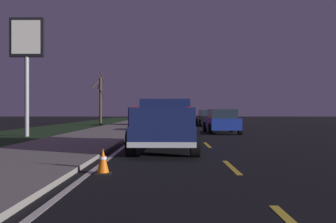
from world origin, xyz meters
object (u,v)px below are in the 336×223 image
bare_tree_far (100,99)px  gas_price_sign (27,48)px  sedan_black (208,118)px  traffic_cone_near (103,161)px  pickup_truck (165,125)px  sedan_red (167,118)px  sedan_blue (222,121)px

bare_tree_far → gas_price_sign: bearing=177.9°
sedan_black → bare_tree_far: (4.29, 10.89, 1.93)m
gas_price_sign → traffic_cone_near: (-12.49, -6.52, -4.70)m
pickup_truck → sedan_red: size_ratio=1.23×
bare_tree_far → pickup_truck: bearing=-164.4°
traffic_cone_near → sedan_blue: bearing=-17.1°
sedan_red → sedan_black: same height
sedan_blue → traffic_cone_near: 16.35m
sedan_black → bare_tree_far: 11.87m
sedan_red → sedan_blue: (-11.08, -3.62, 0.00)m
sedan_red → gas_price_sign: 16.70m
sedan_red → gas_price_sign: gas_price_sign is taller
sedan_blue → pickup_truck: bearing=161.4°
pickup_truck → gas_price_sign: size_ratio=0.82×
sedan_black → gas_price_sign: size_ratio=0.67×
sedan_black → bare_tree_far: size_ratio=0.78×
pickup_truck → sedan_black: bearing=-9.8°
gas_price_sign → sedan_black: bearing=-39.1°
pickup_truck → sedan_red: bearing=0.4°
sedan_black → gas_price_sign: gas_price_sign is taller
pickup_truck → bare_tree_far: bearing=15.6°
sedan_red → sedan_black: size_ratio=1.00×
bare_tree_far → sedan_red: bearing=-121.5°
gas_price_sign → pickup_truck: bearing=-132.6°
sedan_red → traffic_cone_near: bearing=177.4°
sedan_red → traffic_cone_near: size_ratio=7.66×
gas_price_sign → traffic_cone_near: gas_price_sign is taller
sedan_black → gas_price_sign: 18.82m
sedan_black → traffic_cone_near: bearing=169.3°
bare_tree_far → traffic_cone_near: size_ratio=9.78×
sedan_blue → sedan_black: 11.11m
gas_price_sign → bare_tree_far: gas_price_sign is taller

